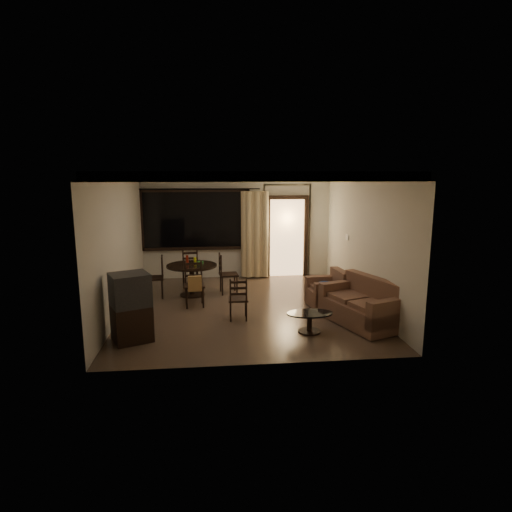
{
  "coord_description": "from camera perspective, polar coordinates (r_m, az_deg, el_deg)",
  "views": [
    {
      "loc": [
        -0.69,
        -8.61,
        2.77
      ],
      "look_at": [
        0.24,
        0.2,
        1.06
      ],
      "focal_mm": 30.0,
      "sensor_mm": 36.0,
      "label": 1
    }
  ],
  "objects": [
    {
      "name": "dining_chair_north",
      "position": [
        10.75,
        -8.74,
        -2.58
      ],
      "size": [
        0.46,
        0.46,
        0.95
      ],
      "rotation": [
        0.0,
        0.0,
        3.24
      ],
      "color": "black",
      "rests_on": "ground"
    },
    {
      "name": "dining_chair_south",
      "position": [
        9.15,
        -8.2,
        -4.81
      ],
      "size": [
        0.46,
        0.51,
        0.95
      ],
      "rotation": [
        0.0,
        0.0,
        0.1
      ],
      "color": "black",
      "rests_on": "ground"
    },
    {
      "name": "sofa",
      "position": [
        8.27,
        14.13,
        -6.53
      ],
      "size": [
        1.32,
        1.76,
        0.84
      ],
      "rotation": [
        0.0,
        0.0,
        0.35
      ],
      "color": "#4D2A24",
      "rests_on": "ground"
    },
    {
      "name": "dining_chair_east",
      "position": [
        10.06,
        -3.74,
        -3.41
      ],
      "size": [
        0.46,
        0.46,
        0.95
      ],
      "rotation": [
        0.0,
        0.0,
        1.67
      ],
      "color": "black",
      "rests_on": "ground"
    },
    {
      "name": "room_shell",
      "position": [
        10.5,
        1.03,
        5.79
      ],
      "size": [
        5.5,
        6.7,
        5.5
      ],
      "color": "beige",
      "rests_on": "ground"
    },
    {
      "name": "dining_table",
      "position": [
        9.92,
        -8.54,
        -2.02
      ],
      "size": [
        1.15,
        1.15,
        0.94
      ],
      "rotation": [
        0.0,
        0.0,
        0.1
      ],
      "color": "black",
      "rests_on": "ground"
    },
    {
      "name": "coffee_table",
      "position": [
        7.7,
        7.16,
        -8.35
      ],
      "size": [
        0.82,
        0.49,
        0.36
      ],
      "rotation": [
        0.0,
        0.0,
        -0.24
      ],
      "color": "black",
      "rests_on": "ground"
    },
    {
      "name": "side_chair",
      "position": [
        8.29,
        -2.38,
        -6.78
      ],
      "size": [
        0.38,
        0.38,
        0.84
      ],
      "rotation": [
        0.0,
        0.0,
        3.11
      ],
      "color": "black",
      "rests_on": "ground"
    },
    {
      "name": "tv_cabinet",
      "position": [
        7.47,
        -16.32,
        -6.58
      ],
      "size": [
        0.77,
        0.74,
        1.16
      ],
      "rotation": [
        0.0,
        0.0,
        0.42
      ],
      "color": "black",
      "rests_on": "ground"
    },
    {
      "name": "ground",
      "position": [
        9.07,
        -1.38,
        -6.86
      ],
      "size": [
        5.5,
        5.5,
        0.0
      ],
      "primitive_type": "plane",
      "color": "#7F6651",
      "rests_on": "ground"
    },
    {
      "name": "armchair",
      "position": [
        9.19,
        9.71,
        -4.73
      ],
      "size": [
        0.82,
        0.82,
        0.76
      ],
      "rotation": [
        0.0,
        0.0,
        0.09
      ],
      "color": "#4D2A24",
      "rests_on": "ground"
    },
    {
      "name": "dining_chair_west",
      "position": [
        9.98,
        -13.32,
        -3.8
      ],
      "size": [
        0.46,
        0.46,
        0.95
      ],
      "rotation": [
        0.0,
        0.0,
        -1.47
      ],
      "color": "black",
      "rests_on": "ground"
    }
  ]
}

